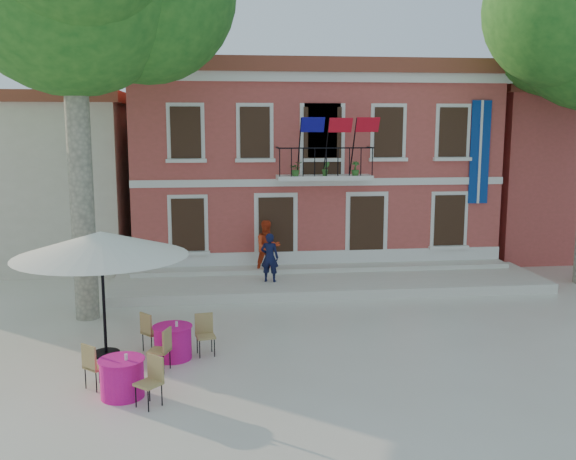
# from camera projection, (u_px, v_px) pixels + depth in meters

# --- Properties ---
(ground) EXTENTS (90.00, 90.00, 0.00)m
(ground) POSITION_uv_depth(u_px,v_px,m) (283.00, 331.00, 16.51)
(ground) COLOR beige
(ground) RESTS_ON ground
(main_building) EXTENTS (13.50, 9.59, 7.50)m
(main_building) POSITION_uv_depth(u_px,v_px,m) (306.00, 162.00, 25.91)
(main_building) COLOR #BF4B45
(main_building) RESTS_ON ground
(neighbor_west) EXTENTS (9.40, 9.40, 6.40)m
(neighbor_west) POSITION_uv_depth(u_px,v_px,m) (18.00, 176.00, 25.69)
(neighbor_west) COLOR beige
(neighbor_west) RESTS_ON ground
(neighbor_east) EXTENTS (9.40, 9.40, 6.40)m
(neighbor_east) POSITION_uv_depth(u_px,v_px,m) (571.00, 171.00, 28.35)
(neighbor_east) COLOR #BF4B45
(neighbor_east) RESTS_ON ground
(terrace) EXTENTS (14.00, 3.40, 0.30)m
(terrace) POSITION_uv_depth(u_px,v_px,m) (329.00, 282.00, 21.02)
(terrace) COLOR silver
(terrace) RESTS_ON ground
(patio_umbrella) EXTENTS (3.90, 3.90, 2.90)m
(patio_umbrella) POSITION_uv_depth(u_px,v_px,m) (101.00, 244.00, 14.37)
(patio_umbrella) COLOR black
(patio_umbrella) RESTS_ON ground
(pedestrian_navy) EXTENTS (0.66, 0.52, 1.57)m
(pedestrian_navy) POSITION_uv_depth(u_px,v_px,m) (270.00, 257.00, 20.39)
(pedestrian_navy) COLOR #0F1333
(pedestrian_navy) RESTS_ON terrace
(pedestrian_orange) EXTENTS (0.98, 0.83, 1.80)m
(pedestrian_orange) POSITION_uv_depth(u_px,v_px,m) (268.00, 247.00, 21.50)
(pedestrian_orange) COLOR red
(pedestrian_orange) RESTS_ON terrace
(cafe_table_0) EXTENTS (1.70, 1.60, 0.95)m
(cafe_table_0) POSITION_uv_depth(u_px,v_px,m) (122.00, 376.00, 12.46)
(cafe_table_0) COLOR #E2157E
(cafe_table_0) RESTS_ON ground
(cafe_table_1) EXTENTS (1.77, 1.84, 0.95)m
(cafe_table_1) POSITION_uv_depth(u_px,v_px,m) (173.00, 340.00, 14.51)
(cafe_table_1) COLOR #E2157E
(cafe_table_1) RESTS_ON ground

